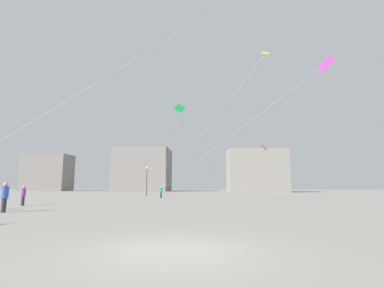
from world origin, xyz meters
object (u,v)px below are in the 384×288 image
at_px(person_in_purple, 23,195).
at_px(kite_magenta_delta, 319,69).
at_px(kite_crimson_delta, 262,149).
at_px(building_centre_hall, 143,170).
at_px(person_in_teal, 161,191).
at_px(lamppost_east, 147,176).
at_px(kite_emerald_delta, 179,111).
at_px(kite_lime_diamond, 263,57).
at_px(building_left_hall, 48,173).
at_px(building_right_hall, 257,171).
at_px(person_in_blue, 5,196).

relative_size(person_in_purple, kite_magenta_delta, 0.09).
relative_size(kite_crimson_delta, building_centre_hall, 0.85).
bearing_deg(person_in_teal, lamppost_east, 91.12).
xyz_separation_m(kite_emerald_delta, lamppost_east, (-6.53, 15.91, -6.78)).
bearing_deg(kite_crimson_delta, kite_lime_diamond, -101.38).
distance_m(kite_emerald_delta, lamppost_east, 18.49).
bearing_deg(kite_magenta_delta, building_left_hall, 131.57).
bearing_deg(lamppost_east, person_in_teal, -65.40).
distance_m(person_in_teal, kite_magenta_delta, 24.62).
xyz_separation_m(kite_emerald_delta, kite_lime_diamond, (8.88, -3.28, 4.77)).
relative_size(person_in_teal, building_left_hall, 0.10).
xyz_separation_m(building_left_hall, building_right_hall, (72.00, -21.17, -0.59)).
xyz_separation_m(kite_crimson_delta, kite_emerald_delta, (-12.12, -12.85, 2.60)).
xyz_separation_m(person_in_purple, building_centre_hall, (-5.19, 73.13, 6.42)).
bearing_deg(person_in_purple, kite_crimson_delta, -25.43).
relative_size(kite_emerald_delta, building_left_hall, 0.59).
distance_m(building_centre_hall, lamppost_east, 50.81).
bearing_deg(building_centre_hall, kite_emerald_delta, -75.10).
distance_m(kite_lime_diamond, building_centre_hall, 73.90).
bearing_deg(lamppost_east, building_left_hall, 130.85).
distance_m(kite_emerald_delta, building_left_hall, 88.20).
distance_m(person_in_purple, lamppost_east, 24.45).
bearing_deg(kite_lime_diamond, person_in_purple, -168.03).
bearing_deg(building_left_hall, kite_emerald_delta, -52.71).
height_order(person_in_blue, building_right_hall, building_right_hall).
bearing_deg(kite_crimson_delta, kite_magenta_delta, -85.31).
height_order(building_right_hall, lamppost_east, building_right_hall).
bearing_deg(kite_magenta_delta, kite_emerald_delta, 158.12).
distance_m(person_in_purple, kite_lime_diamond, 25.67).
relative_size(building_right_hall, lamppost_east, 3.41).
height_order(kite_crimson_delta, building_centre_hall, building_centre_hall).
height_order(kite_emerald_delta, building_centre_hall, building_centre_hall).
xyz_separation_m(person_in_teal, building_left_hall, (-50.33, 61.76, 5.71)).
height_order(kite_emerald_delta, building_right_hall, building_right_hall).
bearing_deg(person_in_purple, lamppost_east, 10.83).
xyz_separation_m(person_in_purple, kite_magenta_delta, (25.84, 2.28, 11.65)).
bearing_deg(person_in_purple, kite_magenta_delta, -60.63).
bearing_deg(kite_emerald_delta, kite_lime_diamond, -20.26).
distance_m(person_in_blue, building_right_hall, 68.90).
xyz_separation_m(building_left_hall, building_centre_hall, (36.00, -4.73, 0.72)).
bearing_deg(kite_crimson_delta, building_right_hall, 79.83).
bearing_deg(person_in_blue, building_centre_hall, 160.09).
distance_m(kite_magenta_delta, building_right_hall, 55.03).
relative_size(kite_lime_diamond, lamppost_east, 2.93).
height_order(kite_emerald_delta, lamppost_east, kite_emerald_delta).
relative_size(person_in_blue, building_left_hall, 0.11).
bearing_deg(kite_lime_diamond, building_centre_hall, 110.95).
bearing_deg(person_in_blue, kite_emerald_delta, 119.66).
xyz_separation_m(person_in_teal, kite_crimson_delta, (15.20, 4.49, 6.57)).
height_order(person_in_purple, lamppost_east, lamppost_east).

